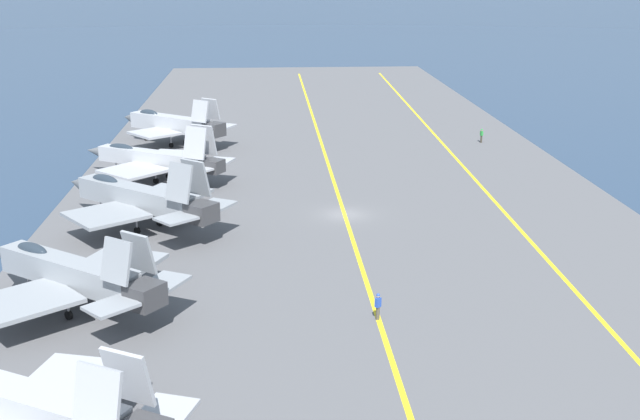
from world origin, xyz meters
The scene contains 11 objects.
ground_plane centered at (0.00, 0.00, 0.00)m, with size 2000.00×2000.00×0.00m, color navy.
carrier_deck centered at (0.00, 0.00, 0.20)m, with size 215.75×53.63×0.40m, color #565659.
deck_stripe_foul_line centered at (0.00, -14.75, 0.40)m, with size 194.18×0.36×0.01m, color yellow.
deck_stripe_centerline centered at (0.00, 0.00, 0.40)m, with size 194.18×0.36×0.01m, color yellow.
parked_jet_nearest centered at (-36.22, 18.41, 2.96)m, with size 13.10×15.88×6.22m.
parked_jet_second centered at (-19.72, 19.78, 2.96)m, with size 13.83×14.91×6.15m.
parked_jet_third centered at (-2.71, 17.93, 3.12)m, with size 14.46×16.04×6.74m.
parked_jet_fourth centered at (13.12, 18.60, 2.77)m, with size 13.42×16.72×6.36m.
parked_jet_fifth centered at (30.51, 18.70, 3.09)m, with size 13.32×15.43×6.26m.
crew_green_vest centered at (29.12, -20.34, 1.38)m, with size 0.44×0.35×1.79m.
crew_blue_vest centered at (-22.60, 0.06, 1.40)m, with size 0.45×0.46×1.81m.
Camera 1 is at (-69.31, 6.96, 22.31)m, focal length 45.00 mm.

